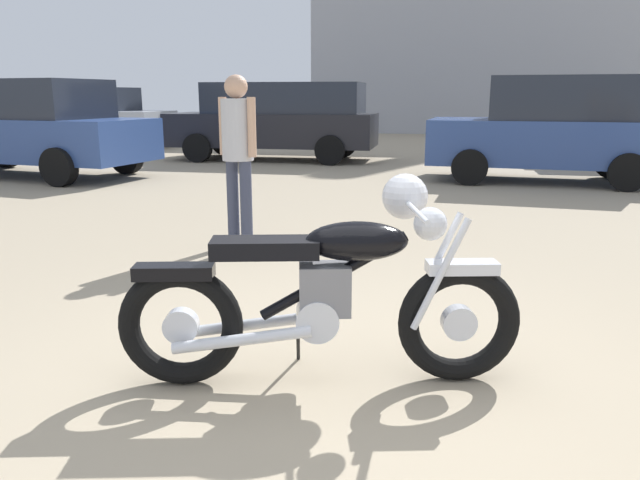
% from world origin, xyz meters
% --- Properties ---
extents(ground_plane, '(80.00, 80.00, 0.00)m').
position_xyz_m(ground_plane, '(0.00, 0.00, 0.00)').
color(ground_plane, gray).
extents(vintage_motorcycle, '(2.06, 0.77, 1.07)m').
position_xyz_m(vintage_motorcycle, '(-0.05, 0.25, 0.49)').
color(vintage_motorcycle, black).
rests_on(vintage_motorcycle, ground_plane).
extents(bystander, '(0.41, 0.30, 1.66)m').
position_xyz_m(bystander, '(-1.33, 2.98, 1.02)').
color(bystander, '#383D51').
rests_on(bystander, ground_plane).
extents(blue_hatchback_right, '(3.96, 1.94, 1.78)m').
position_xyz_m(blue_hatchback_right, '(4.96, 11.82, 0.92)').
color(blue_hatchback_right, black).
rests_on(blue_hatchback_right, ground_plane).
extents(red_hatchback_near, '(4.95, 2.64, 1.74)m').
position_xyz_m(red_hatchback_near, '(-6.82, 7.69, 0.94)').
color(red_hatchback_near, black).
rests_on(red_hatchback_near, ground_plane).
extents(silver_sedan_mid, '(4.41, 2.40, 1.67)m').
position_xyz_m(silver_sedan_mid, '(-8.65, 13.84, 0.84)').
color(silver_sedan_mid, black).
rests_on(silver_sedan_mid, ground_plane).
extents(dark_sedan_left, '(4.08, 2.21, 1.78)m').
position_xyz_m(dark_sedan_left, '(2.64, 8.33, 0.92)').
color(dark_sedan_left, black).
rests_on(dark_sedan_left, ground_plane).
extents(pale_sedan_back, '(4.77, 2.13, 1.74)m').
position_xyz_m(pale_sedan_back, '(-2.79, 11.20, 0.94)').
color(pale_sedan_back, black).
rests_on(pale_sedan_back, ground_plane).
extents(industrial_building, '(16.21, 14.45, 18.43)m').
position_xyz_m(industrial_building, '(4.20, 27.85, 4.40)').
color(industrial_building, '#9EA0A8').
rests_on(industrial_building, ground_plane).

